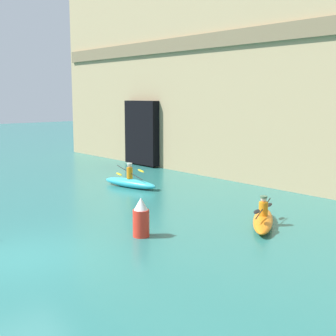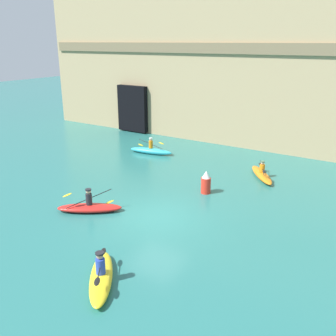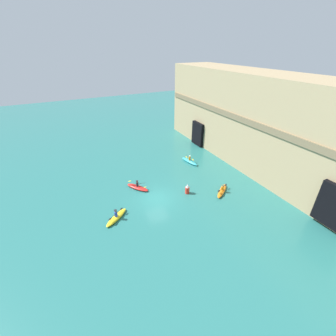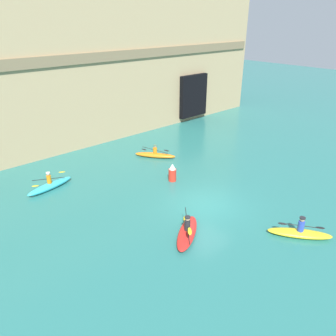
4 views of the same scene
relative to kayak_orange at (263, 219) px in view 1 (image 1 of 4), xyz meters
The scene contains 4 objects.
ground_plane 7.94m from the kayak_orange, 106.79° to the right, with size 120.00×120.00×0.00m, color #28706B.
kayak_orange is the anchor object (origin of this frame).
kayak_cyan 8.39m from the kayak_orange, behind, with size 3.27×1.27×1.18m.
marker_buoy 4.26m from the kayak_orange, 113.56° to the right, with size 0.52×0.52×1.25m.
Camera 1 is at (11.93, -4.80, 4.38)m, focal length 50.00 mm.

